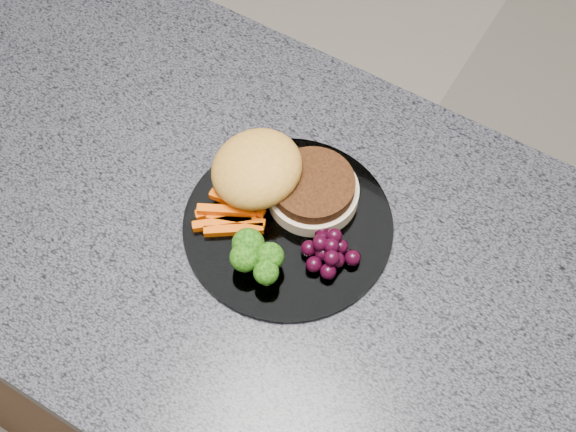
# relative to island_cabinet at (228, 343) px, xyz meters

# --- Properties ---
(island_cabinet) EXTENTS (1.20, 0.60, 0.86)m
(island_cabinet) POSITION_rel_island_cabinet_xyz_m (0.00, 0.00, 0.00)
(island_cabinet) COLOR brown
(island_cabinet) RESTS_ON ground
(countertop) EXTENTS (1.20, 0.60, 0.04)m
(countertop) POSITION_rel_island_cabinet_xyz_m (0.00, 0.00, 0.45)
(countertop) COLOR #474750
(countertop) RESTS_ON island_cabinet
(plate) EXTENTS (0.26, 0.26, 0.01)m
(plate) POSITION_rel_island_cabinet_xyz_m (0.10, 0.03, 0.47)
(plate) COLOR white
(plate) RESTS_ON countertop
(burger) EXTENTS (0.22, 0.17, 0.06)m
(burger) POSITION_rel_island_cabinet_xyz_m (0.07, 0.07, 0.50)
(burger) COLOR beige
(burger) RESTS_ON plate
(carrot_sticks) EXTENTS (0.09, 0.08, 0.02)m
(carrot_sticks) POSITION_rel_island_cabinet_xyz_m (0.04, 0.00, 0.48)
(carrot_sticks) COLOR #DE5003
(carrot_sticks) RESTS_ON plate
(broccoli) EXTENTS (0.07, 0.05, 0.05)m
(broccoli) POSITION_rel_island_cabinet_xyz_m (0.10, -0.04, 0.50)
(broccoli) COLOR #639737
(broccoli) RESTS_ON plate
(grape_bunch) EXTENTS (0.07, 0.06, 0.03)m
(grape_bunch) POSITION_rel_island_cabinet_xyz_m (0.17, 0.02, 0.49)
(grape_bunch) COLOR black
(grape_bunch) RESTS_ON plate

